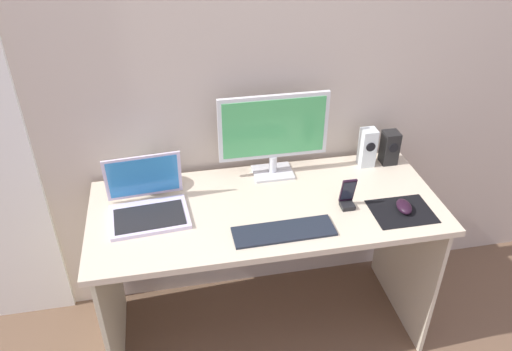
{
  "coord_description": "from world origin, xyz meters",
  "views": [
    {
      "loc": [
        -0.36,
        -1.66,
        2.03
      ],
      "look_at": [
        -0.05,
        -0.02,
        0.93
      ],
      "focal_mm": 35.33,
      "sensor_mm": 36.0,
      "label": 1
    }
  ],
  "objects_px": {
    "speaker_right": "(390,148)",
    "laptop": "(147,203)",
    "speaker_near_monitor": "(367,147)",
    "phone_in_dock": "(348,197)",
    "mouse": "(404,207)",
    "fishbowl": "(149,174)",
    "monitor": "(274,132)",
    "keyboard_external": "(284,231)"
  },
  "relations": [
    {
      "from": "speaker_near_monitor",
      "to": "keyboard_external",
      "type": "distance_m",
      "value": 0.65
    },
    {
      "from": "keyboard_external",
      "to": "phone_in_dock",
      "type": "relative_size",
      "value": 2.91
    },
    {
      "from": "speaker_near_monitor",
      "to": "laptop",
      "type": "height_order",
      "value": "laptop"
    },
    {
      "from": "keyboard_external",
      "to": "monitor",
      "type": "bearing_deg",
      "value": 82.41
    },
    {
      "from": "mouse",
      "to": "fishbowl",
      "type": "bearing_deg",
      "value": 168.64
    },
    {
      "from": "monitor",
      "to": "mouse",
      "type": "relative_size",
      "value": 4.89
    },
    {
      "from": "monitor",
      "to": "fishbowl",
      "type": "xyz_separation_m",
      "value": [
        -0.56,
        -0.01,
        -0.14
      ]
    },
    {
      "from": "laptop",
      "to": "phone_in_dock",
      "type": "distance_m",
      "value": 0.82
    },
    {
      "from": "phone_in_dock",
      "to": "speaker_near_monitor",
      "type": "bearing_deg",
      "value": 56.52
    },
    {
      "from": "speaker_right",
      "to": "mouse",
      "type": "distance_m",
      "value": 0.39
    },
    {
      "from": "fishbowl",
      "to": "phone_in_dock",
      "type": "distance_m",
      "value": 0.86
    },
    {
      "from": "fishbowl",
      "to": "phone_in_dock",
      "type": "xyz_separation_m",
      "value": [
        0.81,
        -0.29,
        -0.03
      ]
    },
    {
      "from": "phone_in_dock",
      "to": "laptop",
      "type": "bearing_deg",
      "value": 171.92
    },
    {
      "from": "keyboard_external",
      "to": "phone_in_dock",
      "type": "xyz_separation_m",
      "value": [
        0.3,
        0.11,
        0.04
      ]
    },
    {
      "from": "speaker_right",
      "to": "laptop",
      "type": "xyz_separation_m",
      "value": [
        -1.13,
        -0.18,
        -0.03
      ]
    },
    {
      "from": "laptop",
      "to": "mouse",
      "type": "xyz_separation_m",
      "value": [
        1.04,
        -0.19,
        -0.03
      ]
    },
    {
      "from": "fishbowl",
      "to": "keyboard_external",
      "type": "xyz_separation_m",
      "value": [
        0.51,
        -0.41,
        -0.07
      ]
    },
    {
      "from": "laptop",
      "to": "keyboard_external",
      "type": "bearing_deg",
      "value": -24.0
    },
    {
      "from": "monitor",
      "to": "speaker_right",
      "type": "bearing_deg",
      "value": -0.6
    },
    {
      "from": "speaker_near_monitor",
      "to": "phone_in_dock",
      "type": "bearing_deg",
      "value": -123.48
    },
    {
      "from": "monitor",
      "to": "speaker_near_monitor",
      "type": "height_order",
      "value": "monitor"
    },
    {
      "from": "phone_in_dock",
      "to": "fishbowl",
      "type": "bearing_deg",
      "value": 160.06
    },
    {
      "from": "monitor",
      "to": "speaker_near_monitor",
      "type": "distance_m",
      "value": 0.46
    },
    {
      "from": "monitor",
      "to": "keyboard_external",
      "type": "distance_m",
      "value": 0.47
    },
    {
      "from": "monitor",
      "to": "mouse",
      "type": "distance_m",
      "value": 0.64
    },
    {
      "from": "keyboard_external",
      "to": "mouse",
      "type": "xyz_separation_m",
      "value": [
        0.52,
        0.04,
        0.02
      ]
    },
    {
      "from": "laptop",
      "to": "fishbowl",
      "type": "height_order",
      "value": "laptop"
    },
    {
      "from": "laptop",
      "to": "fishbowl",
      "type": "xyz_separation_m",
      "value": [
        0.01,
        0.18,
        0.03
      ]
    },
    {
      "from": "laptop",
      "to": "speaker_near_monitor",
      "type": "bearing_deg",
      "value": 10.29
    },
    {
      "from": "speaker_near_monitor",
      "to": "keyboard_external",
      "type": "height_order",
      "value": "speaker_near_monitor"
    },
    {
      "from": "monitor",
      "to": "laptop",
      "type": "distance_m",
      "value": 0.62
    },
    {
      "from": "monitor",
      "to": "laptop",
      "type": "height_order",
      "value": "monitor"
    },
    {
      "from": "laptop",
      "to": "fishbowl",
      "type": "bearing_deg",
      "value": 86.6
    },
    {
      "from": "laptop",
      "to": "phone_in_dock",
      "type": "bearing_deg",
      "value": -8.08
    },
    {
      "from": "fishbowl",
      "to": "speaker_near_monitor",
      "type": "bearing_deg",
      "value": 0.45
    },
    {
      "from": "laptop",
      "to": "mouse",
      "type": "height_order",
      "value": "laptop"
    },
    {
      "from": "mouse",
      "to": "laptop",
      "type": "bearing_deg",
      "value": 177.89
    },
    {
      "from": "monitor",
      "to": "keyboard_external",
      "type": "height_order",
      "value": "monitor"
    },
    {
      "from": "speaker_right",
      "to": "laptop",
      "type": "relative_size",
      "value": 0.48
    },
    {
      "from": "keyboard_external",
      "to": "laptop",
      "type": "bearing_deg",
      "value": 155.03
    },
    {
      "from": "monitor",
      "to": "mouse",
      "type": "height_order",
      "value": "monitor"
    },
    {
      "from": "monitor",
      "to": "mouse",
      "type": "bearing_deg",
      "value": -38.66
    }
  ]
}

